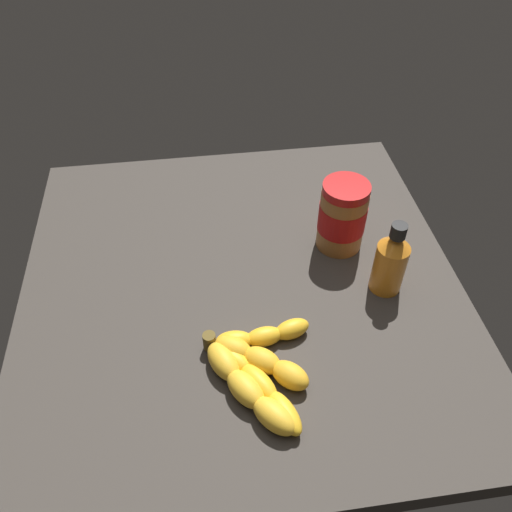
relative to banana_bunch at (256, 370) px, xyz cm
name	(u,v)px	position (x,y,z in cm)	size (l,w,h in cm)	color
ground_plane	(242,289)	(-18.95, 0.13, -3.65)	(77.89, 74.92, 3.82)	#38332D
banana_bunch	(256,370)	(0.00, 0.00, 0.00)	(20.29, 17.41, 3.77)	gold
peanut_butter_jar	(342,216)	(-25.94, 19.09, 4.90)	(8.48, 8.48, 13.42)	#9E602D
honey_bottle	(391,261)	(-14.44, 24.23, 4.36)	(5.34, 5.34, 13.99)	orange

